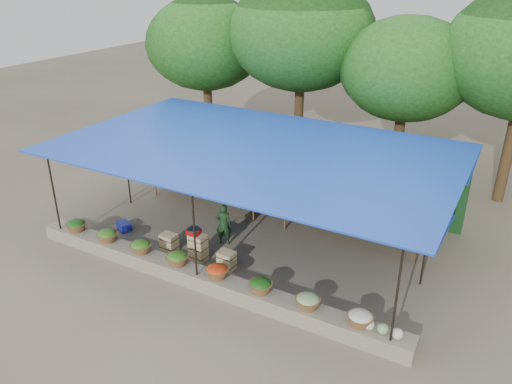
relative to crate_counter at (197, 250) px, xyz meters
The scene contains 16 objects.
ground 1.98m from the crate_counter, 66.85° to the left, with size 60.00×60.00×0.00m, color brown.
stone_curb 1.23m from the crate_counter, 51.06° to the right, with size 10.60×0.55×0.40m, color slate.
stall_canopy 3.11m from the crate_counter, 67.51° to the left, with size 10.80×6.60×2.82m.
produce_baskets 1.19m from the crate_counter, 54.89° to the right, with size 8.98×0.58×0.34m.
netting_backdrop 5.10m from the crate_counter, 81.17° to the left, with size 10.60×0.06×2.50m, color #19481D.
tree_row 9.12m from the crate_counter, 80.84° to the left, with size 16.51×5.50×7.12m.
fruit_table_left 3.60m from the crate_counter, 118.67° to the left, with size 4.21×0.95×0.93m.
fruit_table_right 4.56m from the crate_counter, 43.86° to the left, with size 4.21×0.95×0.93m.
crate_counter is the anchor object (origin of this frame).
weighing_scale 0.56m from the crate_counter, behind, with size 0.35×0.35×0.38m.
vendor_seated 1.14m from the crate_counter, 81.40° to the left, with size 0.45×0.30×1.24m, color #1A391B.
customer_left 5.59m from the crate_counter, 131.33° to the left, with size 0.74×0.57×1.52m, color slate.
customer_mid 5.01m from the crate_counter, 61.17° to the left, with size 1.02×0.58×1.57m, color slate.
customer_right 5.25m from the crate_counter, 43.23° to the left, with size 0.96×0.40×1.64m, color slate.
blue_crate_front 2.73m from the crate_counter, 163.17° to the right, with size 0.52×0.37×0.31m, color navy.
blue_crate_back 2.93m from the crate_counter, behind, with size 0.43×0.31×0.26m, color navy.
Camera 1 is at (6.29, -11.17, 7.37)m, focal length 35.00 mm.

